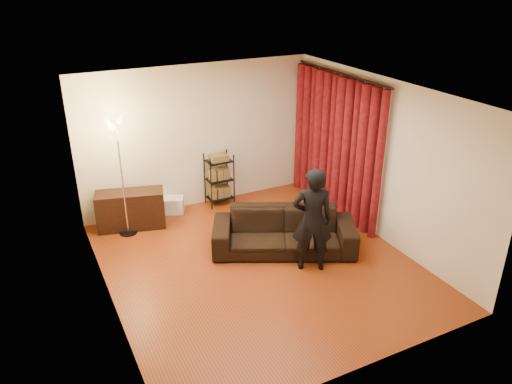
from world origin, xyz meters
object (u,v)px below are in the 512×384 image
storage_boxes (174,205)px  floor_lamp (122,178)px  media_cabinet (131,210)px  person (312,220)px  wire_shelf (219,179)px  sofa (284,231)px

storage_boxes → floor_lamp: floor_lamp is taller
media_cabinet → storage_boxes: (0.85, 0.20, -0.19)m
media_cabinet → storage_boxes: media_cabinet is taller
person → media_cabinet: (-2.13, 2.54, -0.49)m
media_cabinet → wire_shelf: 1.78m
wire_shelf → floor_lamp: 1.99m
person → storage_boxes: size_ratio=4.44×
sofa → wire_shelf: wire_shelf is taller
person → media_cabinet: person is taller
sofa → person: person is taller
media_cabinet → person: bearing=-34.9°
sofa → wire_shelf: (-0.27, 2.05, 0.18)m
floor_lamp → storage_boxes: bearing=22.3°
storage_boxes → floor_lamp: size_ratio=0.18×
media_cabinet → storage_boxes: size_ratio=3.14×
sofa → person: size_ratio=1.38×
sofa → floor_lamp: 2.83m
media_cabinet → storage_boxes: bearing=28.6°
sofa → storage_boxes: (-1.19, 2.09, -0.18)m
wire_shelf → sofa: bearing=-78.8°
floor_lamp → sofa: bearing=-38.1°
sofa → person: 0.83m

